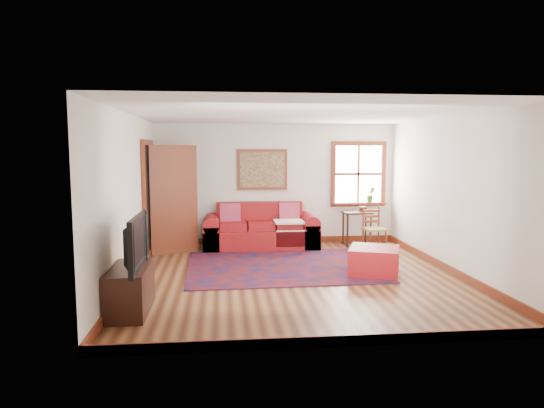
{
  "coord_description": "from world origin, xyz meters",
  "views": [
    {
      "loc": [
        -1.12,
        -7.32,
        1.98
      ],
      "look_at": [
        -0.31,
        0.6,
        1.07
      ],
      "focal_mm": 32.0,
      "sensor_mm": 36.0,
      "label": 1
    }
  ],
  "objects": [
    {
      "name": "room_envelope",
      "position": [
        0.0,
        0.02,
        1.65
      ],
      "size": [
        5.04,
        5.54,
        2.52
      ],
      "color": "silver",
      "rests_on": "ground"
    },
    {
      "name": "media_cabinet",
      "position": [
        -2.26,
        -1.45,
        0.28
      ],
      "size": [
        0.45,
        1.01,
        0.56
      ],
      "primitive_type": "cube",
      "color": "black",
      "rests_on": "ground"
    },
    {
      "name": "doorway",
      "position": [
        -2.21,
        1.78,
        1.07
      ],
      "size": [
        0.89,
        1.08,
        2.14
      ],
      "color": "black",
      "rests_on": "ground"
    },
    {
      "name": "red_ottoman",
      "position": [
        1.25,
        -0.01,
        0.21
      ],
      "size": [
        0.98,
        0.98,
        0.43
      ],
      "primitive_type": "cube",
      "rotation": [
        0.0,
        0.0,
        -0.37
      ],
      "color": "maroon",
      "rests_on": "ground"
    },
    {
      "name": "side_table",
      "position": [
        1.63,
        2.32,
        0.58
      ],
      "size": [
        0.58,
        0.44,
        0.7
      ],
      "color": "black",
      "rests_on": "ground"
    },
    {
      "name": "framed_artwork",
      "position": [
        -0.3,
        2.71,
        1.55
      ],
      "size": [
        1.05,
        0.07,
        0.85
      ],
      "color": "maroon",
      "rests_on": "ground"
    },
    {
      "name": "red_leather_sofa",
      "position": [
        -0.37,
        2.31,
        0.3
      ],
      "size": [
        2.28,
        0.94,
        0.89
      ],
      "color": "maroon",
      "rests_on": "ground"
    },
    {
      "name": "ground",
      "position": [
        0.0,
        0.0,
        0.0
      ],
      "size": [
        5.5,
        5.5,
        0.0
      ],
      "primitive_type": "plane",
      "color": "#3F2011",
      "rests_on": "ground"
    },
    {
      "name": "candle_hurricane",
      "position": [
        -2.21,
        -1.08,
        0.64
      ],
      "size": [
        0.12,
        0.12,
        0.18
      ],
      "color": "silver",
      "rests_on": "media_cabinet"
    },
    {
      "name": "ladder_back_chair",
      "position": [
        1.81,
        1.82,
        0.45
      ],
      "size": [
        0.44,
        0.43,
        0.85
      ],
      "color": "tan",
      "rests_on": "ground"
    },
    {
      "name": "television",
      "position": [
        -2.24,
        -1.52,
        0.88
      ],
      "size": [
        0.15,
        1.12,
        0.64
      ],
      "primitive_type": "imported",
      "rotation": [
        0.0,
        0.0,
        1.57
      ],
      "color": "black",
      "rests_on": "media_cabinet"
    },
    {
      "name": "window",
      "position": [
        1.78,
        2.7,
        1.31
      ],
      "size": [
        1.18,
        0.2,
        1.38
      ],
      "color": "white",
      "rests_on": "ground"
    },
    {
      "name": "persian_rug",
      "position": [
        -0.14,
        0.63,
        0.01
      ],
      "size": [
        3.21,
        2.59,
        0.02
      ],
      "primitive_type": "cube",
      "rotation": [
        0.0,
        0.0,
        0.02
      ],
      "color": "#5D0F0D",
      "rests_on": "ground"
    }
  ]
}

